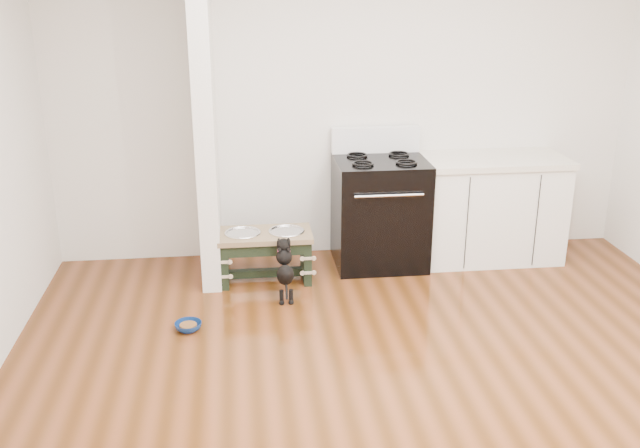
{
  "coord_description": "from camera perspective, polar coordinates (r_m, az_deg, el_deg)",
  "views": [
    {
      "loc": [
        -0.93,
        -3.49,
        2.41
      ],
      "look_at": [
        -0.33,
        1.55,
        0.6
      ],
      "focal_mm": 40.0,
      "sensor_mm": 36.0,
      "label": 1
    }
  ],
  "objects": [
    {
      "name": "partition_wall",
      "position": [
        5.7,
        -9.19,
        8.7
      ],
      "size": [
        0.15,
        0.8,
        2.7
      ],
      "primitive_type": "cube",
      "color": "silver",
      "rests_on": "ground"
    },
    {
      "name": "puppy",
      "position": [
        5.49,
        -2.83,
        -3.5
      ],
      "size": [
        0.13,
        0.39,
        0.46
      ],
      "color": "black",
      "rests_on": "ground"
    },
    {
      "name": "cabinet_run",
      "position": [
        6.37,
        13.44,
        1.23
      ],
      "size": [
        1.24,
        0.64,
        0.91
      ],
      "color": "white",
      "rests_on": "ground"
    },
    {
      "name": "ground",
      "position": [
        4.34,
        7.0,
        -14.21
      ],
      "size": [
        5.0,
        5.0,
        0.0
      ],
      "primitive_type": "plane",
      "color": "#49260D",
      "rests_on": "ground"
    },
    {
      "name": "floor_bowl",
      "position": [
        5.17,
        -10.49,
        -8.06
      ],
      "size": [
        0.22,
        0.22,
        0.06
      ],
      "rotation": [
        0.0,
        0.0,
        -0.17
      ],
      "color": "navy",
      "rests_on": "ground"
    },
    {
      "name": "dog_feeder",
      "position": [
        5.79,
        -4.41,
        -1.82
      ],
      "size": [
        0.76,
        0.4,
        0.43
      ],
      "color": "black",
      "rests_on": "ground"
    },
    {
      "name": "oven_range",
      "position": [
        6.09,
        4.8,
        1.09
      ],
      "size": [
        0.76,
        0.69,
        1.14
      ],
      "color": "black",
      "rests_on": "ground"
    },
    {
      "name": "room_shell",
      "position": [
        3.7,
        8.04,
        7.15
      ],
      "size": [
        5.0,
        5.0,
        5.0
      ],
      "color": "silver",
      "rests_on": "ground"
    }
  ]
}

